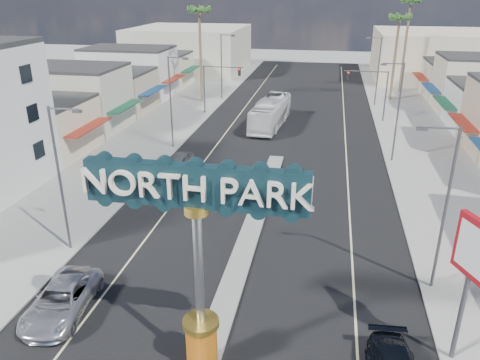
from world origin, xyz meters
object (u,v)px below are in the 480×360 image
at_px(traffic_signal_left, 218,80).
at_px(streetlight_l_far, 223,64).
at_px(streetlight_l_mid, 172,98).
at_px(suv_left, 62,300).
at_px(palm_right_far, 410,6).
at_px(streetlight_r_far, 377,68).
at_px(streetlight_r_near, 443,202).
at_px(city_bus, 271,113).
at_px(streetlight_r_mid, 397,108).
at_px(palm_right_mid, 399,22).
at_px(traffic_signal_right, 371,86).
at_px(palm_left_far, 199,15).
at_px(streetlight_l_near, 61,173).
at_px(car_parked_left, 177,164).
at_px(bank_pylon_sign, 473,257).
at_px(gateway_sign, 198,249).

relative_size(traffic_signal_left, streetlight_l_far, 0.67).
distance_m(streetlight_l_mid, suv_left, 26.14).
bearing_deg(palm_right_far, streetlight_r_far, -114.55).
height_order(traffic_signal_left, streetlight_l_mid, streetlight_l_mid).
xyz_separation_m(streetlight_l_far, streetlight_r_near, (20.87, -42.00, 0.00)).
distance_m(traffic_signal_left, city_bus, 8.82).
distance_m(streetlight_l_mid, streetlight_r_mid, 20.87).
bearing_deg(city_bus, palm_right_mid, 52.32).
distance_m(traffic_signal_left, traffic_signal_right, 18.37).
xyz_separation_m(palm_left_far, palm_right_mid, (26.00, 6.00, -0.90)).
height_order(traffic_signal_left, suv_left, traffic_signal_left).
bearing_deg(streetlight_l_near, streetlight_r_far, 63.58).
bearing_deg(streetlight_l_far, streetlight_l_near, -90.00).
xyz_separation_m(streetlight_l_mid, suv_left, (2.63, -25.65, -4.31)).
relative_size(traffic_signal_right, car_parked_left, 1.23).
xyz_separation_m(palm_left_far, palm_right_far, (28.00, 12.00, 0.89)).
bearing_deg(palm_right_mid, streetlight_l_mid, -132.03).
bearing_deg(palm_left_far, traffic_signal_left, -57.57).
distance_m(traffic_signal_left, palm_right_far, 31.22).
distance_m(suv_left, car_parked_left, 19.06).
xyz_separation_m(streetlight_l_near, streetlight_r_far, (20.87, 42.00, 0.00)).
height_order(suv_left, bank_pylon_sign, bank_pylon_sign).
distance_m(traffic_signal_left, palm_left_far, 10.14).
relative_size(streetlight_r_near, car_parked_left, 1.84).
bearing_deg(streetlight_r_far, streetlight_l_near, -116.42).
distance_m(traffic_signal_right, streetlight_l_near, 39.26).
height_order(streetlight_r_near, bank_pylon_sign, streetlight_r_near).
xyz_separation_m(streetlight_l_mid, city_bus, (8.43, 9.64, -3.47)).
bearing_deg(palm_left_far, streetlight_l_far, 37.92).
distance_m(traffic_signal_right, palm_right_mid, 14.10).
distance_m(palm_left_far, suv_left, 47.18).
bearing_deg(streetlight_r_mid, palm_right_mid, 84.36).
xyz_separation_m(palm_right_far, car_parked_left, (-23.03, -38.59, -11.55)).
bearing_deg(suv_left, streetlight_r_far, 63.43).
relative_size(gateway_sign, palm_left_far, 0.70).
height_order(streetlight_r_far, palm_left_far, palm_left_far).
relative_size(traffic_signal_left, bank_pylon_sign, 0.90).
bearing_deg(car_parked_left, traffic_signal_left, 95.08).
height_order(palm_left_far, car_parked_left, palm_left_far).
height_order(streetlight_r_far, palm_right_mid, palm_right_mid).
height_order(gateway_sign, streetlight_r_far, gateway_sign).
height_order(streetlight_r_near, streetlight_r_far, same).
distance_m(streetlight_l_near, palm_left_far, 40.59).
bearing_deg(streetlight_l_far, palm_right_mid, 9.69).
xyz_separation_m(traffic_signal_right, palm_left_far, (-22.18, 6.01, 7.22)).
height_order(traffic_signal_right, suv_left, traffic_signal_right).
bearing_deg(suv_left, bank_pylon_sign, -4.68).
bearing_deg(streetlight_l_far, gateway_sign, -78.22).
relative_size(traffic_signal_left, streetlight_l_mid, 0.67).
height_order(streetlight_l_near, streetlight_l_far, same).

